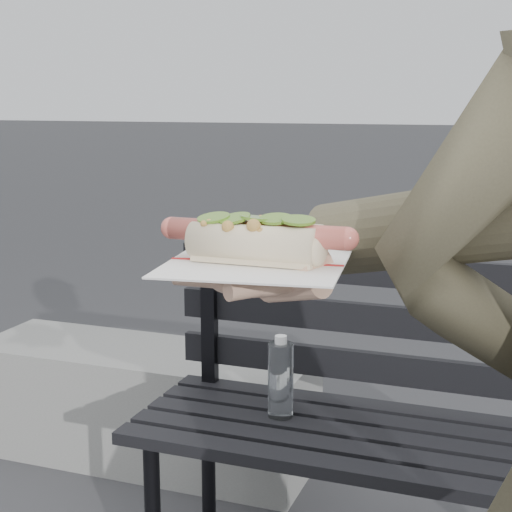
# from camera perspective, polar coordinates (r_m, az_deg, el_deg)

# --- Properties ---
(park_bench) EXTENTS (1.50, 0.44, 0.88)m
(park_bench) POSITION_cam_1_polar(r_m,az_deg,el_deg) (1.96, 13.46, -11.09)
(park_bench) COLOR black
(park_bench) RESTS_ON ground
(concrete_block) EXTENTS (1.20, 0.40, 0.40)m
(concrete_block) POSITION_cam_1_polar(r_m,az_deg,el_deg) (2.86, -8.13, -10.58)
(concrete_block) COLOR slate
(concrete_block) RESTS_ON ground
(held_hotdog) EXTENTS (0.64, 0.31, 0.20)m
(held_hotdog) POSITION_cam_1_polar(r_m,az_deg,el_deg) (0.86, 14.32, 2.03)
(held_hotdog) COLOR #453F2E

